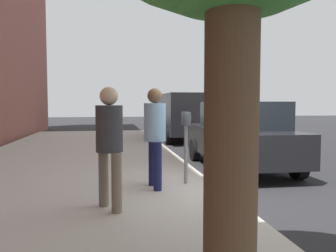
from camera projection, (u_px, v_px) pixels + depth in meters
ground_plane at (217, 193)px, 6.53m from camera, size 80.00×80.00×0.00m
sidewalk_slab at (55, 196)px, 6.02m from camera, size 28.00×6.00×0.15m
parking_meter at (186, 132)px, 6.59m from camera, size 0.36×0.12×1.41m
pedestrian_at_meter at (155, 129)px, 6.25m from camera, size 0.55×0.40×1.85m
pedestrian_bystander at (109, 137)px, 4.96m from camera, size 0.50×0.39×1.81m
parked_sedan_near at (240, 135)px, 8.88m from camera, size 4.44×2.04×1.77m
parked_van_far at (182, 114)px, 16.08m from camera, size 5.21×2.14×2.18m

